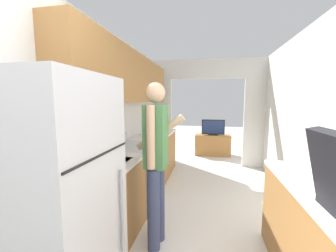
# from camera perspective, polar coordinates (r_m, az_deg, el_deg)

# --- Properties ---
(wall_left) EXTENTS (0.38, 6.72, 2.50)m
(wall_left) POSITION_cam_1_polar(r_m,az_deg,el_deg) (2.90, -15.80, 6.49)
(wall_left) COLOR silver
(wall_left) RESTS_ON ground_plane
(wall_far_with_doorway) EXTENTS (3.00, 0.06, 2.50)m
(wall_far_with_doorway) POSITION_cam_1_polar(r_m,az_deg,el_deg) (4.98, 10.62, 5.78)
(wall_far_with_doorway) COLOR silver
(wall_far_with_doorway) RESTS_ON ground_plane
(counter_left) EXTENTS (0.62, 3.29, 0.89)m
(counter_left) POSITION_cam_1_polar(r_m,az_deg,el_deg) (3.54, -7.01, -11.13)
(counter_left) COLOR #9E6B38
(counter_left) RESTS_ON ground_plane
(refrigerator) EXTENTS (0.78, 0.70, 1.70)m
(refrigerator) POSITION_cam_1_polar(r_m,az_deg,el_deg) (1.63, -29.76, -19.02)
(refrigerator) COLOR #B7B7BC
(refrigerator) RESTS_ON ground_plane
(range_oven) EXTENTS (0.66, 0.77, 1.03)m
(range_oven) POSITION_cam_1_polar(r_m,az_deg,el_deg) (3.18, -9.15, -13.15)
(range_oven) COLOR #B7B7BC
(range_oven) RESTS_ON ground_plane
(person) EXTENTS (0.55, 0.39, 1.72)m
(person) POSITION_cam_1_polar(r_m,az_deg,el_deg) (2.15, -3.38, -9.51)
(person) COLOR #384266
(person) RESTS_ON ground_plane
(tv_cabinet) EXTENTS (0.98, 0.42, 0.58)m
(tv_cabinet) POSITION_cam_1_polar(r_m,az_deg,el_deg) (6.02, 12.26, -5.13)
(tv_cabinet) COLOR #9E6B38
(tv_cabinet) RESTS_ON ground_plane
(television) EXTENTS (0.63, 0.16, 0.44)m
(television) POSITION_cam_1_polar(r_m,az_deg,el_deg) (5.90, 12.39, -0.41)
(television) COLOR black
(television) RESTS_ON tv_cabinet
(knife) EXTENTS (0.15, 0.30, 0.02)m
(knife) POSITION_cam_1_polar(r_m,az_deg,el_deg) (3.49, -5.57, -3.74)
(knife) COLOR #B7B7BC
(knife) RESTS_ON counter_left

